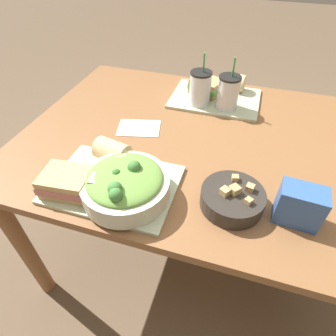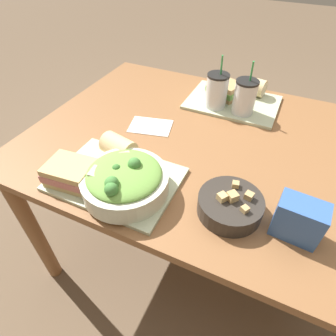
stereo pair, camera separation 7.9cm
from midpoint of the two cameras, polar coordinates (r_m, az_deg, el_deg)
ground_plane at (r=1.59m, az=2.83°, el=-15.48°), size 12.00×12.00×0.00m
dining_table at (r=1.10m, az=3.94°, el=2.36°), size 1.31×0.97×0.73m
tray_near at (r=0.88m, az=-13.48°, el=-3.33°), size 0.38×0.27×0.01m
tray_far at (r=1.29m, az=7.78°, el=13.76°), size 0.38×0.27×0.01m
salad_bowl at (r=0.80m, az=-11.51°, el=-3.32°), size 0.25×0.25×0.11m
soup_bowl at (r=0.80m, az=10.19°, el=-6.18°), size 0.18×0.18×0.08m
sandwich_near at (r=0.87m, az=-22.27°, el=-2.79°), size 0.15×0.13×0.06m
baguette_near at (r=0.92m, az=-13.57°, el=3.11°), size 0.12×0.10×0.07m
sandwich_far at (r=1.30m, az=6.07°, el=16.15°), size 0.16×0.15×0.06m
baguette_far at (r=1.34m, az=12.03°, el=16.59°), size 0.09×0.09×0.07m
drink_cup_dark at (r=1.20m, az=4.61°, el=15.63°), size 0.09×0.09×0.22m
drink_cup_red at (r=1.19m, az=10.18°, el=14.63°), size 0.09×0.09×0.21m
chip_bag at (r=0.79m, az=22.65°, el=-7.21°), size 0.12×0.08×0.11m
napkin_folded at (r=1.10m, az=-7.99°, el=7.97°), size 0.18×0.15×0.00m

